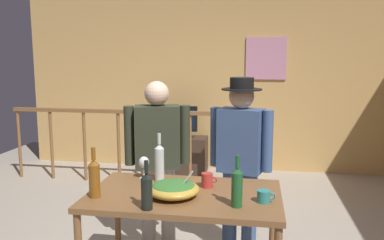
{
  "coord_description": "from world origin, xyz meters",
  "views": [
    {
      "loc": [
        0.57,
        -3.46,
        1.77
      ],
      "look_at": [
        0.08,
        -0.43,
        1.28
      ],
      "focal_mm": 37.28,
      "sensor_mm": 36.0,
      "label": 1
    }
  ],
  "objects_px": {
    "framed_picture": "(266,58)",
    "wine_bottle_amber": "(94,177)",
    "wine_glass": "(144,163)",
    "tv_console": "(178,154)",
    "wine_bottle_clear": "(159,162)",
    "person_standing_left": "(158,153)",
    "wine_bottle_green": "(237,186)",
    "person_standing_right": "(240,154)",
    "salad_bowl": "(173,188)",
    "wine_bottle_dark": "(147,190)",
    "mug_teal": "(264,196)",
    "mug_red": "(207,180)",
    "flat_screen_tv": "(177,119)",
    "serving_table": "(184,203)",
    "stair_railing": "(151,137)"
  },
  "relations": [
    {
      "from": "framed_picture",
      "to": "wine_bottle_amber",
      "type": "relative_size",
      "value": 1.79
    },
    {
      "from": "wine_bottle_amber",
      "to": "wine_glass",
      "type": "bearing_deg",
      "value": 64.56
    },
    {
      "from": "tv_console",
      "to": "wine_bottle_clear",
      "type": "bearing_deg",
      "value": -81.35
    },
    {
      "from": "wine_glass",
      "to": "person_standing_left",
      "type": "relative_size",
      "value": 0.12
    },
    {
      "from": "framed_picture",
      "to": "wine_bottle_clear",
      "type": "bearing_deg",
      "value": -105.06
    },
    {
      "from": "wine_bottle_amber",
      "to": "person_standing_left",
      "type": "bearing_deg",
      "value": 75.24
    },
    {
      "from": "wine_bottle_green",
      "to": "person_standing_right",
      "type": "distance_m",
      "value": 0.89
    },
    {
      "from": "salad_bowl",
      "to": "wine_bottle_clear",
      "type": "height_order",
      "value": "wine_bottle_clear"
    },
    {
      "from": "wine_bottle_dark",
      "to": "person_standing_right",
      "type": "distance_m",
      "value": 1.17
    },
    {
      "from": "salad_bowl",
      "to": "wine_bottle_green",
      "type": "height_order",
      "value": "wine_bottle_green"
    },
    {
      "from": "mug_teal",
      "to": "person_standing_right",
      "type": "relative_size",
      "value": 0.08
    },
    {
      "from": "wine_bottle_green",
      "to": "tv_console",
      "type": "bearing_deg",
      "value": 107.63
    },
    {
      "from": "wine_bottle_green",
      "to": "person_standing_left",
      "type": "xyz_separation_m",
      "value": [
        -0.75,
        0.89,
        -0.02
      ]
    },
    {
      "from": "wine_bottle_clear",
      "to": "wine_bottle_green",
      "type": "relative_size",
      "value": 1.1
    },
    {
      "from": "mug_red",
      "to": "person_standing_right",
      "type": "height_order",
      "value": "person_standing_right"
    },
    {
      "from": "flat_screen_tv",
      "to": "wine_bottle_amber",
      "type": "height_order",
      "value": "wine_bottle_amber"
    },
    {
      "from": "wine_bottle_amber",
      "to": "person_standing_right",
      "type": "relative_size",
      "value": 0.22
    },
    {
      "from": "framed_picture",
      "to": "person_standing_left",
      "type": "xyz_separation_m",
      "value": [
        -0.99,
        -2.77,
        -0.83
      ]
    },
    {
      "from": "flat_screen_tv",
      "to": "mug_teal",
      "type": "distance_m",
      "value": 3.47
    },
    {
      "from": "person_standing_left",
      "to": "wine_glass",
      "type": "bearing_deg",
      "value": 73.47
    },
    {
      "from": "wine_bottle_amber",
      "to": "wine_bottle_clear",
      "type": "height_order",
      "value": "wine_bottle_clear"
    },
    {
      "from": "flat_screen_tv",
      "to": "wine_bottle_dark",
      "type": "xyz_separation_m",
      "value": [
        0.51,
        -3.48,
        0.1
      ]
    },
    {
      "from": "person_standing_right",
      "to": "wine_bottle_amber",
      "type": "bearing_deg",
      "value": 57.27
    },
    {
      "from": "wine_bottle_green",
      "to": "wine_bottle_amber",
      "type": "bearing_deg",
      "value": 178.8
    },
    {
      "from": "wine_bottle_green",
      "to": "mug_teal",
      "type": "height_order",
      "value": "wine_bottle_green"
    },
    {
      "from": "serving_table",
      "to": "wine_bottle_clear",
      "type": "xyz_separation_m",
      "value": [
        -0.24,
        0.25,
        0.23
      ]
    },
    {
      "from": "stair_railing",
      "to": "wine_bottle_amber",
      "type": "bearing_deg",
      "value": -83.03
    },
    {
      "from": "wine_bottle_amber",
      "to": "flat_screen_tv",
      "type": "bearing_deg",
      "value": 91.55
    },
    {
      "from": "wine_glass",
      "to": "wine_bottle_dark",
      "type": "relative_size",
      "value": 0.57
    },
    {
      "from": "flat_screen_tv",
      "to": "person_standing_right",
      "type": "relative_size",
      "value": 0.39
    },
    {
      "from": "tv_console",
      "to": "wine_glass",
      "type": "height_order",
      "value": "wine_glass"
    },
    {
      "from": "wine_glass",
      "to": "person_standing_left",
      "type": "distance_m",
      "value": 0.41
    },
    {
      "from": "wine_bottle_amber",
      "to": "wine_bottle_dark",
      "type": "xyz_separation_m",
      "value": [
        0.42,
        -0.16,
        -0.01
      ]
    },
    {
      "from": "mug_teal",
      "to": "wine_bottle_green",
      "type": "bearing_deg",
      "value": -148.67
    },
    {
      "from": "serving_table",
      "to": "wine_bottle_amber",
      "type": "bearing_deg",
      "value": -162.87
    },
    {
      "from": "wine_bottle_amber",
      "to": "person_standing_left",
      "type": "height_order",
      "value": "person_standing_left"
    },
    {
      "from": "wine_glass",
      "to": "framed_picture",
      "type": "bearing_deg",
      "value": 72.59
    },
    {
      "from": "stair_railing",
      "to": "mug_teal",
      "type": "relative_size",
      "value": 25.16
    },
    {
      "from": "wine_glass",
      "to": "mug_red",
      "type": "bearing_deg",
      "value": -13.66
    },
    {
      "from": "framed_picture",
      "to": "salad_bowl",
      "type": "bearing_deg",
      "value": -100.87
    },
    {
      "from": "wine_bottle_clear",
      "to": "salad_bowl",
      "type": "bearing_deg",
      "value": -61.51
    },
    {
      "from": "wine_bottle_dark",
      "to": "flat_screen_tv",
      "type": "bearing_deg",
      "value": 98.3
    },
    {
      "from": "tv_console",
      "to": "wine_bottle_green",
      "type": "relative_size",
      "value": 2.62
    },
    {
      "from": "flat_screen_tv",
      "to": "salad_bowl",
      "type": "bearing_deg",
      "value": -79.0
    },
    {
      "from": "wine_glass",
      "to": "tv_console",
      "type": "bearing_deg",
      "value": 96.12
    },
    {
      "from": "wine_bottle_clear",
      "to": "serving_table",
      "type": "bearing_deg",
      "value": -45.82
    },
    {
      "from": "serving_table",
      "to": "wine_bottle_clear",
      "type": "bearing_deg",
      "value": 134.18
    },
    {
      "from": "wine_bottle_green",
      "to": "mug_teal",
      "type": "relative_size",
      "value": 2.75
    },
    {
      "from": "stair_railing",
      "to": "salad_bowl",
      "type": "height_order",
      "value": "stair_railing"
    },
    {
      "from": "framed_picture",
      "to": "tv_console",
      "type": "height_order",
      "value": "framed_picture"
    }
  ]
}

